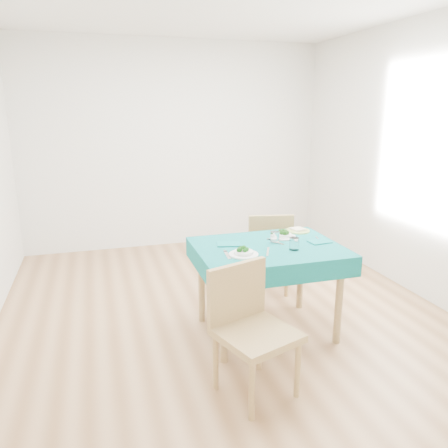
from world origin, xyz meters
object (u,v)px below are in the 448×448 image
object	(u,v)px
chair_near	(257,313)
side_plate	(298,231)
bowl_near	(244,251)
chair_far	(267,240)
table	(267,290)
bowl_far	(284,234)

from	to	relation	value
chair_near	side_plate	world-z (taller)	chair_near
bowl_near	chair_far	bearing A→B (deg)	58.73
bowl_near	table	bearing A→B (deg)	30.13
table	chair_near	bearing A→B (deg)	-116.72
chair_near	bowl_far	size ratio (longest dim) A/B	5.46
bowl_near	side_plate	world-z (taller)	bowl_near
bowl_near	side_plate	bearing A→B (deg)	35.29
chair_far	side_plate	world-z (taller)	chair_far
chair_near	bowl_far	xyz separation A→B (m)	(0.60, 0.94, 0.21)
bowl_far	bowl_near	bearing A→B (deg)	-144.72
bowl_near	side_plate	distance (m)	0.84
bowl_far	table	bearing A→B (deg)	-139.34
chair_near	bowl_far	bearing A→B (deg)	38.48
chair_far	bowl_far	xyz separation A→B (m)	(-0.10, -0.62, 0.25)
chair_near	chair_far	bearing A→B (deg)	46.79
bowl_far	chair_near	bearing A→B (deg)	-122.47
chair_near	bowl_near	bearing A→B (deg)	60.07
chair_far	bowl_far	bearing A→B (deg)	91.79
table	chair_far	world-z (taller)	chair_far
bowl_near	bowl_far	size ratio (longest dim) A/B	1.06
table	bowl_near	bearing A→B (deg)	-149.87
table	bowl_far	size ratio (longest dim) A/B	5.47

